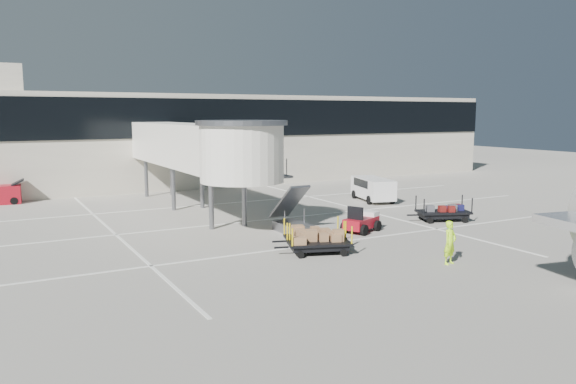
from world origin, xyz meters
The scene contains 10 objects.
ground centered at (0.00, 0.00, 0.00)m, with size 140.00×140.00×0.00m, color #B8B2A4.
lane_markings centered at (-0.67, 9.33, 0.01)m, with size 40.00×30.00×0.02m.
terminal centered at (-0.35, 29.94, 4.11)m, with size 64.00×12.11×15.20m.
jet_bridge centered at (-3.97, 12.26, 4.28)m, with size 5.70×20.40×6.03m.
baggage_tug centered at (1.92, 3.44, 0.54)m, with size 2.49×2.15×1.47m.
suitcase_cart centered at (7.94, 3.59, 0.52)m, with size 3.79×2.54×1.47m.
box_cart_near centered at (-2.68, 0.47, 0.56)m, with size 3.55×2.24×1.37m.
box_cart_far centered at (-2.11, 1.65, 0.50)m, with size 3.53×2.16×1.36m.
ground_worker centered at (1.31, -3.73, 0.94)m, with size 0.68×0.45×1.88m, color #BAFF1A.
minivan centered at (9.07, 12.02, 1.01)m, with size 2.83×4.73×1.68m.
Camera 1 is at (-15.88, -20.92, 6.39)m, focal length 35.00 mm.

